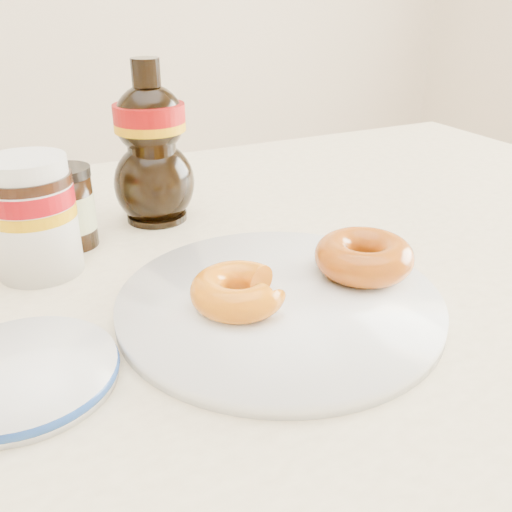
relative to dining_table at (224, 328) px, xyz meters
name	(u,v)px	position (x,y,z in m)	size (l,w,h in m)	color
dining_table	(224,328)	(0.00, 0.00, 0.00)	(1.40, 0.90, 0.75)	#FFECC2
plate	(279,302)	(0.01, -0.11, 0.09)	(0.30, 0.30, 0.02)	white
donut_bitten	(238,291)	(-0.03, -0.11, 0.11)	(0.09, 0.09, 0.03)	orange
donut_whole	(364,256)	(0.11, -0.11, 0.12)	(0.10, 0.10, 0.04)	#AE3B0B
nutella_jar	(32,212)	(-0.18, 0.07, 0.15)	(0.09, 0.09, 0.12)	white
syrup_bottle	(151,143)	(-0.02, 0.16, 0.18)	(0.10, 0.09, 0.20)	black
dark_jar	(69,208)	(-0.14, 0.12, 0.13)	(0.06, 0.06, 0.09)	black
blue_rim_saucer	(22,373)	(-0.22, -0.12, 0.09)	(0.15, 0.15, 0.02)	white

